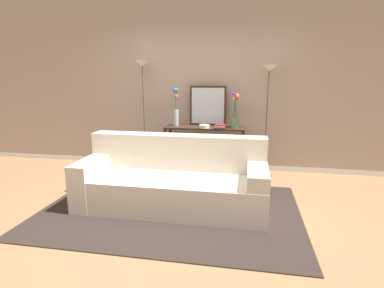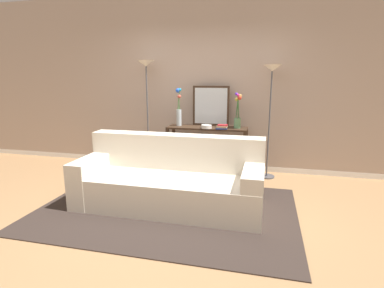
{
  "view_description": "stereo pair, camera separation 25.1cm",
  "coord_description": "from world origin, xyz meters",
  "px_view_note": "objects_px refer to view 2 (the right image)",
  "views": [
    {
      "loc": [
        0.95,
        -3.36,
        1.63
      ],
      "look_at": [
        0.16,
        0.94,
        0.67
      ],
      "focal_mm": 28.67,
      "sensor_mm": 36.0,
      "label": 1
    },
    {
      "loc": [
        1.2,
        -3.31,
        1.63
      ],
      "look_at": [
        0.16,
        0.94,
        0.67
      ],
      "focal_mm": 28.67,
      "sensor_mm": 36.0,
      "label": 2
    }
  ],
  "objects_px": {
    "console_table": "(207,141)",
    "book_stack": "(222,127)",
    "wall_mirror": "(211,106)",
    "vase_short_flowers": "(238,114)",
    "floor_lamp_left": "(147,85)",
    "vase_tall_flowers": "(179,110)",
    "couch": "(170,182)",
    "floor_lamp_right": "(271,90)",
    "book_row_under_console": "(187,168)",
    "fruit_bowl": "(206,126)"
  },
  "relations": [
    {
      "from": "console_table",
      "to": "book_stack",
      "type": "relative_size",
      "value": 7.12
    },
    {
      "from": "wall_mirror",
      "to": "vase_short_flowers",
      "type": "relative_size",
      "value": 1.17
    },
    {
      "from": "vase_short_flowers",
      "to": "book_stack",
      "type": "bearing_deg",
      "value": -149.76
    },
    {
      "from": "floor_lamp_left",
      "to": "vase_tall_flowers",
      "type": "xyz_separation_m",
      "value": [
        0.56,
        0.03,
        -0.42
      ]
    },
    {
      "from": "vase_short_flowers",
      "to": "couch",
      "type": "bearing_deg",
      "value": -115.79
    },
    {
      "from": "floor_lamp_right",
      "to": "vase_tall_flowers",
      "type": "distance_m",
      "value": 1.55
    },
    {
      "from": "console_table",
      "to": "floor_lamp_right",
      "type": "xyz_separation_m",
      "value": [
        1.01,
        0.01,
        0.86
      ]
    },
    {
      "from": "floor_lamp_left",
      "to": "book_row_under_console",
      "type": "bearing_deg",
      "value": -0.61
    },
    {
      "from": "console_table",
      "to": "floor_lamp_left",
      "type": "relative_size",
      "value": 0.7
    },
    {
      "from": "wall_mirror",
      "to": "vase_tall_flowers",
      "type": "distance_m",
      "value": 0.55
    },
    {
      "from": "floor_lamp_left",
      "to": "fruit_bowl",
      "type": "xyz_separation_m",
      "value": [
        1.08,
        -0.14,
        -0.66
      ]
    },
    {
      "from": "floor_lamp_left",
      "to": "wall_mirror",
      "type": "bearing_deg",
      "value": 8.34
    },
    {
      "from": "vase_tall_flowers",
      "to": "fruit_bowl",
      "type": "relative_size",
      "value": 3.61
    },
    {
      "from": "vase_tall_flowers",
      "to": "console_table",
      "type": "bearing_deg",
      "value": -3.8
    },
    {
      "from": "floor_lamp_left",
      "to": "wall_mirror",
      "type": "distance_m",
      "value": 1.16
    },
    {
      "from": "couch",
      "to": "floor_lamp_right",
      "type": "xyz_separation_m",
      "value": [
        1.2,
        1.45,
        1.11
      ]
    },
    {
      "from": "console_table",
      "to": "book_row_under_console",
      "type": "xyz_separation_m",
      "value": [
        -0.35,
        0.0,
        -0.5
      ]
    },
    {
      "from": "wall_mirror",
      "to": "console_table",
      "type": "bearing_deg",
      "value": -99.75
    },
    {
      "from": "vase_short_flowers",
      "to": "book_row_under_console",
      "type": "xyz_separation_m",
      "value": [
        -0.85,
        -0.01,
        -0.97
      ]
    },
    {
      "from": "vase_short_flowers",
      "to": "fruit_bowl",
      "type": "bearing_deg",
      "value": -164.24
    },
    {
      "from": "floor_lamp_left",
      "to": "wall_mirror",
      "type": "relative_size",
      "value": 2.81
    },
    {
      "from": "couch",
      "to": "wall_mirror",
      "type": "relative_size",
      "value": 3.45
    },
    {
      "from": "floor_lamp_right",
      "to": "fruit_bowl",
      "type": "height_order",
      "value": "floor_lamp_right"
    },
    {
      "from": "couch",
      "to": "floor_lamp_right",
      "type": "distance_m",
      "value": 2.19
    },
    {
      "from": "floor_lamp_right",
      "to": "wall_mirror",
      "type": "distance_m",
      "value": 1.03
    },
    {
      "from": "couch",
      "to": "vase_short_flowers",
      "type": "distance_m",
      "value": 1.76
    },
    {
      "from": "floor_lamp_right",
      "to": "wall_mirror",
      "type": "relative_size",
      "value": 2.68
    },
    {
      "from": "floor_lamp_right",
      "to": "book_row_under_console",
      "type": "relative_size",
      "value": 4.38
    },
    {
      "from": "vase_tall_flowers",
      "to": "vase_short_flowers",
      "type": "bearing_deg",
      "value": -1.43
    },
    {
      "from": "floor_lamp_left",
      "to": "console_table",
      "type": "bearing_deg",
      "value": -0.41
    },
    {
      "from": "vase_short_flowers",
      "to": "book_row_under_console",
      "type": "relative_size",
      "value": 1.39
    },
    {
      "from": "vase_short_flowers",
      "to": "book_row_under_console",
      "type": "distance_m",
      "value": 1.29
    },
    {
      "from": "couch",
      "to": "floor_lamp_right",
      "type": "bearing_deg",
      "value": 50.22
    },
    {
      "from": "book_row_under_console",
      "to": "console_table",
      "type": "bearing_deg",
      "value": 0.0
    },
    {
      "from": "console_table",
      "to": "floor_lamp_left",
      "type": "height_order",
      "value": "floor_lamp_left"
    },
    {
      "from": "wall_mirror",
      "to": "book_row_under_console",
      "type": "bearing_deg",
      "value": -155.97
    },
    {
      "from": "floor_lamp_left",
      "to": "book_stack",
      "type": "bearing_deg",
      "value": -5.83
    },
    {
      "from": "wall_mirror",
      "to": "floor_lamp_left",
      "type": "bearing_deg",
      "value": -171.66
    },
    {
      "from": "wall_mirror",
      "to": "book_stack",
      "type": "relative_size",
      "value": 3.6
    },
    {
      "from": "console_table",
      "to": "floor_lamp_right",
      "type": "bearing_deg",
      "value": 0.44
    },
    {
      "from": "vase_tall_flowers",
      "to": "wall_mirror",
      "type": "bearing_deg",
      "value": 14.26
    },
    {
      "from": "console_table",
      "to": "vase_short_flowers",
      "type": "bearing_deg",
      "value": 0.94
    },
    {
      "from": "vase_tall_flowers",
      "to": "fruit_bowl",
      "type": "distance_m",
      "value": 0.59
    },
    {
      "from": "floor_lamp_right",
      "to": "fruit_bowl",
      "type": "relative_size",
      "value": 10.27
    },
    {
      "from": "floor_lamp_right",
      "to": "vase_short_flowers",
      "type": "bearing_deg",
      "value": 179.94
    },
    {
      "from": "wall_mirror",
      "to": "vase_tall_flowers",
      "type": "relative_size",
      "value": 1.06
    },
    {
      "from": "floor_lamp_right",
      "to": "vase_short_flowers",
      "type": "distance_m",
      "value": 0.64
    },
    {
      "from": "floor_lamp_left",
      "to": "wall_mirror",
      "type": "xyz_separation_m",
      "value": [
        1.09,
        0.16,
        -0.35
      ]
    },
    {
      "from": "book_stack",
      "to": "book_row_under_console",
      "type": "bearing_deg",
      "value": 168.24
    },
    {
      "from": "fruit_bowl",
      "to": "floor_lamp_right",
      "type": "bearing_deg",
      "value": 7.87
    }
  ]
}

